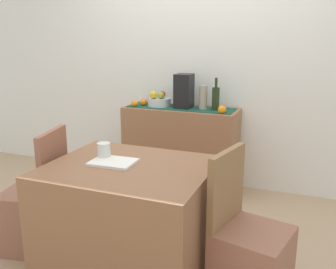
{
  "coord_description": "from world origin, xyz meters",
  "views": [
    {
      "loc": [
        1.12,
        -2.59,
        1.53
      ],
      "look_at": [
        -0.04,
        0.34,
        0.71
      ],
      "focal_mm": 40.56,
      "sensor_mm": 36.0,
      "label": 1
    }
  ],
  "objects_px": {
    "wine_bottle": "(216,98)",
    "chair_near_window": "(36,214)",
    "open_book": "(113,162)",
    "dining_table": "(130,219)",
    "fruit_bowl": "(159,102)",
    "coffee_maker": "(184,91)",
    "ceramic_vase": "(203,98)",
    "coffee_cup": "(104,151)",
    "sideboard_console": "(181,148)",
    "chair_by_corner": "(249,258)"
  },
  "relations": [
    {
      "from": "wine_bottle",
      "to": "open_book",
      "type": "height_order",
      "value": "wine_bottle"
    },
    {
      "from": "sideboard_console",
      "to": "coffee_maker",
      "type": "distance_m",
      "value": 0.59
    },
    {
      "from": "coffee_cup",
      "to": "coffee_maker",
      "type": "bearing_deg",
      "value": 87.95
    },
    {
      "from": "coffee_maker",
      "to": "chair_near_window",
      "type": "distance_m",
      "value": 1.78
    },
    {
      "from": "fruit_bowl",
      "to": "coffee_cup",
      "type": "distance_m",
      "value": 1.46
    },
    {
      "from": "sideboard_console",
      "to": "dining_table",
      "type": "bearing_deg",
      "value": -82.62
    },
    {
      "from": "dining_table",
      "to": "chair_near_window",
      "type": "height_order",
      "value": "chair_near_window"
    },
    {
      "from": "ceramic_vase",
      "to": "chair_near_window",
      "type": "xyz_separation_m",
      "value": [
        -0.81,
        -1.5,
        -0.68
      ]
    },
    {
      "from": "open_book",
      "to": "wine_bottle",
      "type": "bearing_deg",
      "value": 77.65
    },
    {
      "from": "open_book",
      "to": "chair_by_corner",
      "type": "xyz_separation_m",
      "value": [
        0.89,
        0.0,
        -0.48
      ]
    },
    {
      "from": "sideboard_console",
      "to": "chair_by_corner",
      "type": "height_order",
      "value": "chair_by_corner"
    },
    {
      "from": "dining_table",
      "to": "open_book",
      "type": "height_order",
      "value": "open_book"
    },
    {
      "from": "coffee_cup",
      "to": "chair_by_corner",
      "type": "bearing_deg",
      "value": -3.5
    },
    {
      "from": "sideboard_console",
      "to": "coffee_maker",
      "type": "xyz_separation_m",
      "value": [
        0.03,
        0.0,
        0.59
      ]
    },
    {
      "from": "open_book",
      "to": "coffee_cup",
      "type": "distance_m",
      "value": 0.13
    },
    {
      "from": "sideboard_console",
      "to": "ceramic_vase",
      "type": "relative_size",
      "value": 4.82
    },
    {
      "from": "coffee_maker",
      "to": "coffee_cup",
      "type": "xyz_separation_m",
      "value": [
        -0.05,
        -1.44,
        -0.21
      ]
    },
    {
      "from": "coffee_maker",
      "to": "chair_by_corner",
      "type": "distance_m",
      "value": 1.92
    },
    {
      "from": "wine_bottle",
      "to": "coffee_maker",
      "type": "xyz_separation_m",
      "value": [
        -0.32,
        -0.0,
        0.05
      ]
    },
    {
      "from": "open_book",
      "to": "chair_near_window",
      "type": "height_order",
      "value": "chair_near_window"
    },
    {
      "from": "sideboard_console",
      "to": "dining_table",
      "type": "xyz_separation_m",
      "value": [
        0.2,
        -1.51,
        -0.05
      ]
    },
    {
      "from": "fruit_bowl",
      "to": "coffee_maker",
      "type": "relative_size",
      "value": 0.69
    },
    {
      "from": "sideboard_console",
      "to": "chair_near_window",
      "type": "bearing_deg",
      "value": -111.09
    },
    {
      "from": "wine_bottle",
      "to": "chair_near_window",
      "type": "relative_size",
      "value": 0.35
    },
    {
      "from": "sideboard_console",
      "to": "open_book",
      "type": "bearing_deg",
      "value": -86.88
    },
    {
      "from": "coffee_cup",
      "to": "chair_by_corner",
      "type": "distance_m",
      "value": 1.13
    },
    {
      "from": "sideboard_console",
      "to": "chair_by_corner",
      "type": "relative_size",
      "value": 1.27
    },
    {
      "from": "chair_by_corner",
      "to": "coffee_maker",
      "type": "bearing_deg",
      "value": 122.01
    },
    {
      "from": "fruit_bowl",
      "to": "coffee_maker",
      "type": "distance_m",
      "value": 0.29
    },
    {
      "from": "sideboard_console",
      "to": "open_book",
      "type": "height_order",
      "value": "sideboard_console"
    },
    {
      "from": "fruit_bowl",
      "to": "dining_table",
      "type": "distance_m",
      "value": 1.65
    },
    {
      "from": "ceramic_vase",
      "to": "coffee_cup",
      "type": "xyz_separation_m",
      "value": [
        -0.25,
        -1.44,
        -0.16
      ]
    },
    {
      "from": "fruit_bowl",
      "to": "coffee_maker",
      "type": "bearing_deg",
      "value": 0.0
    },
    {
      "from": "sideboard_console",
      "to": "coffee_cup",
      "type": "height_order",
      "value": "coffee_cup"
    },
    {
      "from": "ceramic_vase",
      "to": "dining_table",
      "type": "height_order",
      "value": "ceramic_vase"
    },
    {
      "from": "wine_bottle",
      "to": "dining_table",
      "type": "height_order",
      "value": "wine_bottle"
    },
    {
      "from": "fruit_bowl",
      "to": "ceramic_vase",
      "type": "height_order",
      "value": "ceramic_vase"
    },
    {
      "from": "fruit_bowl",
      "to": "open_book",
      "type": "bearing_deg",
      "value": -78.22
    },
    {
      "from": "fruit_bowl",
      "to": "coffee_maker",
      "type": "height_order",
      "value": "coffee_maker"
    },
    {
      "from": "dining_table",
      "to": "coffee_cup",
      "type": "bearing_deg",
      "value": 163.45
    },
    {
      "from": "chair_by_corner",
      "to": "ceramic_vase",
      "type": "bearing_deg",
      "value": 116.29
    },
    {
      "from": "open_book",
      "to": "coffee_cup",
      "type": "relative_size",
      "value": 2.56
    },
    {
      "from": "fruit_bowl",
      "to": "dining_table",
      "type": "height_order",
      "value": "fruit_bowl"
    },
    {
      "from": "wine_bottle",
      "to": "ceramic_vase",
      "type": "xyz_separation_m",
      "value": [
        -0.13,
        -0.0,
        -0.0
      ]
    },
    {
      "from": "fruit_bowl",
      "to": "ceramic_vase",
      "type": "bearing_deg",
      "value": 0.0
    },
    {
      "from": "fruit_bowl",
      "to": "chair_by_corner",
      "type": "relative_size",
      "value": 0.26
    },
    {
      "from": "wine_bottle",
      "to": "ceramic_vase",
      "type": "relative_size",
      "value": 1.33
    },
    {
      "from": "ceramic_vase",
      "to": "open_book",
      "type": "height_order",
      "value": "ceramic_vase"
    },
    {
      "from": "ceramic_vase",
      "to": "dining_table",
      "type": "xyz_separation_m",
      "value": [
        -0.03,
        -1.51,
        -0.58
      ]
    },
    {
      "from": "dining_table",
      "to": "open_book",
      "type": "distance_m",
      "value": 0.4
    }
  ]
}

